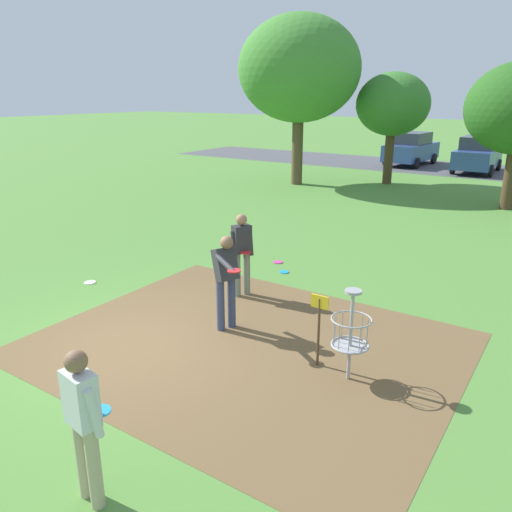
{
  "coord_description": "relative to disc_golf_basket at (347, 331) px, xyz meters",
  "views": [
    {
      "loc": [
        5.87,
        -5.04,
        3.97
      ],
      "look_at": [
        0.8,
        2.6,
        1.0
      ],
      "focal_mm": 35.41,
      "sensor_mm": 36.0,
      "label": 1
    }
  ],
  "objects": [
    {
      "name": "disc_golf_basket",
      "position": [
        0.0,
        0.0,
        0.0
      ],
      "size": [
        0.98,
        0.58,
        1.39
      ],
      "color": "#9E9EA3",
      "rests_on": "ground"
    },
    {
      "name": "tree_mid_right",
      "position": [
        -5.28,
        16.49,
        2.71
      ],
      "size": [
        3.21,
        3.21,
        4.86
      ],
      "color": "#4C3823",
      "rests_on": "ground"
    },
    {
      "name": "player_foreground_watching",
      "position": [
        -1.17,
        -3.59,
        0.21
      ],
      "size": [
        0.49,
        0.43,
        1.71
      ],
      "color": "tan",
      "rests_on": "ground"
    },
    {
      "name": "parking_lot_strip",
      "position": [
        -3.36,
        23.0,
        -0.75
      ],
      "size": [
        36.0,
        6.0,
        0.01
      ],
      "primitive_type": "cube",
      "color": "#4C4C51",
      "rests_on": "ground"
    },
    {
      "name": "dirt_tee_pad",
      "position": [
        -1.77,
        0.02,
        -0.75
      ],
      "size": [
        6.64,
        5.36,
        0.01
      ],
      "primitive_type": "cube",
      "color": "brown",
      "rests_on": "ground"
    },
    {
      "name": "frisbee_mid_grass",
      "position": [
        -3.05,
        3.42,
        -0.74
      ],
      "size": [
        0.22,
        0.22,
        0.02
      ],
      "primitive_type": "cylinder",
      "color": "#1E93DB",
      "rests_on": "ground"
    },
    {
      "name": "parked_car_center_left",
      "position": [
        -2.57,
        22.37,
        0.17
      ],
      "size": [
        2.03,
        4.23,
        1.84
      ],
      "color": "#2D4784",
      "rests_on": "ground"
    },
    {
      "name": "ground_plane",
      "position": [
        -3.36,
        -1.08,
        -0.75
      ],
      "size": [
        160.0,
        160.0,
        0.0
      ],
      "primitive_type": "plane",
      "color": "#518438"
    },
    {
      "name": "frisbee_by_tee",
      "position": [
        -6.25,
        0.47,
        -0.74
      ],
      "size": [
        0.25,
        0.25,
        0.02
      ],
      "primitive_type": "cylinder",
      "color": "white",
      "rests_on": "ground"
    },
    {
      "name": "tree_near_right",
      "position": [
        -8.67,
        14.05,
        4.17
      ],
      "size": [
        5.25,
        5.25,
        7.18
      ],
      "color": "brown",
      "rests_on": "ground"
    },
    {
      "name": "parked_car_leftmost",
      "position": [
        -6.34,
        23.29,
        0.17
      ],
      "size": [
        2.23,
        4.33,
        1.84
      ],
      "color": "#2D4784",
      "rests_on": "ground"
    },
    {
      "name": "frisbee_scattered_a",
      "position": [
        -3.54,
        3.95,
        -0.74
      ],
      "size": [
        0.23,
        0.23,
        0.02
      ],
      "primitive_type": "cylinder",
      "color": "#E53D99",
      "rests_on": "ground"
    },
    {
      "name": "player_waiting_left",
      "position": [
        -3.06,
        1.75,
        0.21
      ],
      "size": [
        0.45,
        0.49,
        1.71
      ],
      "color": "slate",
      "rests_on": "ground"
    },
    {
      "name": "player_throwing",
      "position": [
        -2.39,
        0.33,
        0.23
      ],
      "size": [
        0.91,
        0.85,
        1.71
      ],
      "color": "#384260",
      "rests_on": "ground"
    }
  ]
}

